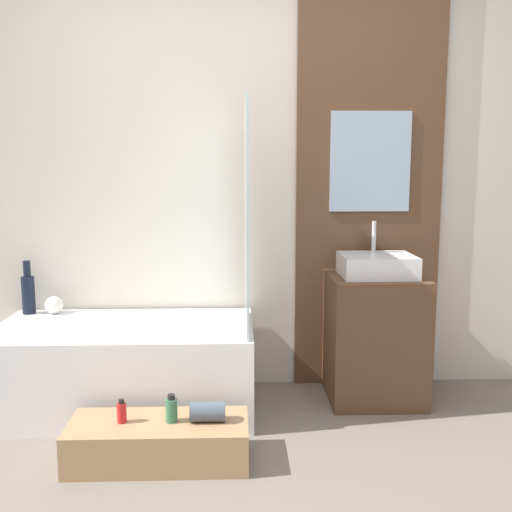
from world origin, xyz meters
TOP-DOWN VIEW (x-y plane):
  - wall_tiled_back at (0.00, 1.58)m, footprint 4.20×0.06m
  - wall_wood_accent at (0.75, 1.53)m, footprint 0.88×0.04m
  - bathtub at (-0.66, 1.16)m, footprint 1.40×0.74m
  - glass_shower_screen at (0.01, 1.11)m, footprint 0.01×0.60m
  - wooden_step_bench at (-0.40, 0.55)m, footprint 0.82×0.35m
  - vanity_cabinet at (0.75, 1.27)m, footprint 0.53×0.49m
  - sink at (0.75, 1.27)m, footprint 0.41×0.35m
  - vase_tall_dark at (-1.27, 1.44)m, footprint 0.08×0.08m
  - vase_round_light at (-1.12, 1.43)m, footprint 0.10×0.10m
  - bottle_soap_primary at (-0.57, 0.55)m, footprint 0.04×0.04m
  - bottle_soap_secondary at (-0.34, 0.55)m, footprint 0.05×0.05m
  - towel_roll at (-0.18, 0.55)m, footprint 0.16×0.09m

SIDE VIEW (x-z plane):
  - wooden_step_bench at x=-0.40m, z-range 0.00..0.19m
  - towel_roll at x=-0.18m, z-range 0.19..0.28m
  - bottle_soap_primary at x=-0.57m, z-range 0.19..0.30m
  - bathtub at x=-0.66m, z-range 0.00..0.48m
  - bottle_soap_secondary at x=-0.34m, z-range 0.19..0.32m
  - vanity_cabinet at x=0.75m, z-range 0.00..0.73m
  - vase_round_light at x=-1.12m, z-range 0.48..0.59m
  - vase_tall_dark at x=-1.27m, z-range 0.45..0.77m
  - sink at x=0.75m, z-range 0.64..0.94m
  - glass_shower_screen at x=0.01m, z-range 0.48..1.69m
  - wall_tiled_back at x=0.00m, z-range 0.00..2.60m
  - wall_wood_accent at x=0.75m, z-range 0.00..2.60m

